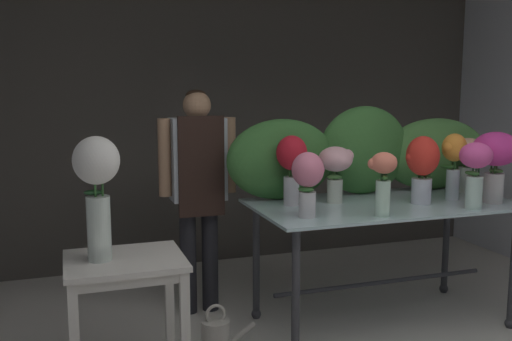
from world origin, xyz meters
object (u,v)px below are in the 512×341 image
object	(u,v)px
display_table_glass	(384,222)
vase_fuchsia_anemones	(475,168)
vase_rosy_snapdragons	(308,178)
vase_sunset_ranunculus	(453,159)
vase_blush_lilies	(336,166)
watering_can	(217,338)
vase_magenta_roses	(495,156)
vase_white_roses_tall	(97,185)
florist	(198,178)
side_table_white	(125,277)
vase_crimson_stock	(292,162)
vase_coral_peonies	(383,178)
vase_scarlet_tulips	(422,165)
vase_peach_carnations	(468,157)

from	to	relation	value
display_table_glass	vase_fuchsia_anemones	world-z (taller)	vase_fuchsia_anemones
vase_rosy_snapdragons	vase_sunset_ranunculus	size ratio (longest dim) A/B	0.86
vase_blush_lilies	watering_can	world-z (taller)	vase_blush_lilies
vase_magenta_roses	vase_white_roses_tall	bearing A→B (deg)	-179.54
florist	vase_magenta_roses	xyz separation A→B (m)	(1.86, -0.87, 0.18)
vase_sunset_ranunculus	side_table_white	bearing A→B (deg)	-174.85
florist	vase_magenta_roses	bearing A→B (deg)	-24.94
vase_crimson_stock	vase_coral_peonies	xyz separation A→B (m)	(0.40, -0.48, -0.05)
vase_scarlet_tulips	vase_coral_peonies	world-z (taller)	vase_scarlet_tulips
vase_fuchsia_anemones	vase_white_roses_tall	xyz separation A→B (m)	(-2.35, 0.09, 0.00)
vase_rosy_snapdragons	vase_white_roses_tall	size ratio (longest dim) A/B	0.60
vase_coral_peonies	vase_scarlet_tulips	bearing A→B (deg)	29.12
side_table_white	vase_coral_peonies	size ratio (longest dim) A/B	1.84
vase_magenta_roses	vase_crimson_stock	size ratio (longest dim) A/B	1.04
side_table_white	florist	xyz separation A→B (m)	(0.62, 0.89, 0.39)
vase_sunset_ranunculus	vase_blush_lilies	distance (m)	0.84
vase_scarlet_tulips	vase_sunset_ranunculus	world-z (taller)	vase_sunset_ranunculus
vase_blush_lilies	vase_fuchsia_anemones	world-z (taller)	vase_fuchsia_anemones
vase_blush_lilies	florist	bearing A→B (deg)	148.84
vase_scarlet_tulips	vase_blush_lilies	world-z (taller)	vase_scarlet_tulips
vase_magenta_roses	vase_peach_carnations	distance (m)	0.41
vase_magenta_roses	vase_sunset_ranunculus	bearing A→B (deg)	136.48
vase_fuchsia_anemones	watering_can	bearing A→B (deg)	172.35
vase_sunset_ranunculus	watering_can	size ratio (longest dim) A/B	1.33
vase_sunset_ranunculus	vase_fuchsia_anemones	xyz separation A→B (m)	(-0.06, -0.30, -0.02)
watering_can	side_table_white	bearing A→B (deg)	-166.54
display_table_glass	vase_peach_carnations	bearing A→B (deg)	10.55
display_table_glass	side_table_white	world-z (taller)	display_table_glass
display_table_glass	side_table_white	size ratio (longest dim) A/B	2.49
side_table_white	display_table_glass	bearing A→B (deg)	8.44
vase_rosy_snapdragons	vase_peach_carnations	distance (m)	1.52
florist	vase_rosy_snapdragons	size ratio (longest dim) A/B	4.08
vase_magenta_roses	vase_rosy_snapdragons	bearing A→B (deg)	179.53
vase_blush_lilies	vase_white_roses_tall	size ratio (longest dim) A/B	0.58
vase_blush_lilies	vase_fuchsia_anemones	xyz separation A→B (m)	(0.76, -0.47, 0.01)
florist	vase_coral_peonies	world-z (taller)	florist
vase_magenta_roses	watering_can	world-z (taller)	vase_magenta_roses
florist	vase_sunset_ranunculus	bearing A→B (deg)	-22.21
vase_rosy_snapdragons	vase_peach_carnations	size ratio (longest dim) A/B	0.98
display_table_glass	side_table_white	distance (m)	1.80
vase_scarlet_tulips	vase_rosy_snapdragons	xyz separation A→B (m)	(-0.90, -0.13, -0.02)
vase_rosy_snapdragons	vase_magenta_roses	world-z (taller)	vase_magenta_roses
side_table_white	vase_rosy_snapdragons	distance (m)	1.21
vase_white_roses_tall	florist	bearing A→B (deg)	49.86
florist	vase_peach_carnations	bearing A→B (deg)	-13.65
vase_magenta_roses	vase_scarlet_tulips	bearing A→B (deg)	163.37
display_table_glass	vase_peach_carnations	xyz separation A→B (m)	(0.79, 0.15, 0.40)
vase_crimson_stock	vase_white_roses_tall	size ratio (longest dim) A/B	0.70
vase_peach_carnations	watering_can	size ratio (longest dim) A/B	1.16
vase_rosy_snapdragons	vase_crimson_stock	world-z (taller)	vase_crimson_stock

